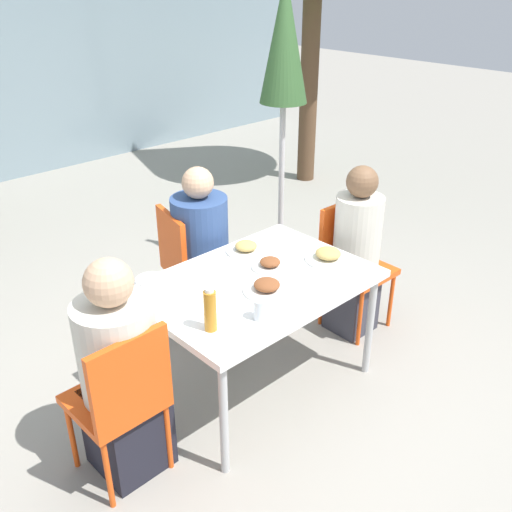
{
  "coord_description": "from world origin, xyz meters",
  "views": [
    {
      "loc": [
        -1.89,
        -2.01,
        2.29
      ],
      "look_at": [
        0.0,
        0.0,
        0.87
      ],
      "focal_mm": 40.0,
      "sensor_mm": 36.0,
      "label": 1
    }
  ],
  "objects_px": {
    "bottle": "(210,310)",
    "drinking_cup": "(261,309)",
    "chair_left": "(122,395)",
    "person_far": "(201,257)",
    "person_left": "(121,377)",
    "chair_right": "(350,256)",
    "salad_bowl": "(151,282)",
    "chair_far": "(188,261)",
    "person_right": "(356,256)",
    "closed_umbrella": "(284,58)"
  },
  "relations": [
    {
      "from": "bottle",
      "to": "drinking_cup",
      "type": "height_order",
      "value": "bottle"
    },
    {
      "from": "closed_umbrella",
      "to": "chair_right",
      "type": "bearing_deg",
      "value": -102.0
    },
    {
      "from": "chair_left",
      "to": "person_far",
      "type": "xyz_separation_m",
      "value": [
        1.1,
        0.79,
        0.03
      ]
    },
    {
      "from": "person_right",
      "to": "closed_umbrella",
      "type": "height_order",
      "value": "closed_umbrella"
    },
    {
      "from": "person_far",
      "to": "person_right",
      "type": "bearing_deg",
      "value": 58.25
    },
    {
      "from": "person_left",
      "to": "salad_bowl",
      "type": "xyz_separation_m",
      "value": [
        0.43,
        0.36,
        0.2
      ]
    },
    {
      "from": "person_left",
      "to": "chair_right",
      "type": "xyz_separation_m",
      "value": [
        1.83,
        0.07,
        -0.03
      ]
    },
    {
      "from": "chair_left",
      "to": "person_far",
      "type": "relative_size",
      "value": 0.75
    },
    {
      "from": "chair_far",
      "to": "chair_left",
      "type": "bearing_deg",
      "value": -37.32
    },
    {
      "from": "chair_left",
      "to": "person_right",
      "type": "distance_m",
      "value": 1.83
    },
    {
      "from": "person_right",
      "to": "bottle",
      "type": "height_order",
      "value": "person_right"
    },
    {
      "from": "person_right",
      "to": "person_left",
      "type": "bearing_deg",
      "value": 1.0
    },
    {
      "from": "person_far",
      "to": "salad_bowl",
      "type": "height_order",
      "value": "person_far"
    },
    {
      "from": "chair_right",
      "to": "bottle",
      "type": "height_order",
      "value": "bottle"
    },
    {
      "from": "chair_far",
      "to": "person_right",
      "type": "bearing_deg",
      "value": 58.23
    },
    {
      "from": "person_left",
      "to": "person_right",
      "type": "bearing_deg",
      "value": -1.0
    },
    {
      "from": "chair_left",
      "to": "person_far",
      "type": "height_order",
      "value": "person_far"
    },
    {
      "from": "chair_right",
      "to": "drinking_cup",
      "type": "height_order",
      "value": "chair_right"
    },
    {
      "from": "closed_umbrella",
      "to": "drinking_cup",
      "type": "xyz_separation_m",
      "value": [
        -1.37,
        -1.2,
        -0.93
      ]
    },
    {
      "from": "person_right",
      "to": "chair_far",
      "type": "xyz_separation_m",
      "value": [
        -0.8,
        0.79,
        -0.05
      ]
    },
    {
      "from": "person_left",
      "to": "chair_far",
      "type": "relative_size",
      "value": 1.34
    },
    {
      "from": "chair_left",
      "to": "bottle",
      "type": "bearing_deg",
      "value": -14.17
    },
    {
      "from": "chair_left",
      "to": "person_right",
      "type": "bearing_deg",
      "value": 1.54
    },
    {
      "from": "bottle",
      "to": "drinking_cup",
      "type": "distance_m",
      "value": 0.26
    },
    {
      "from": "chair_right",
      "to": "person_far",
      "type": "bearing_deg",
      "value": -38.14
    },
    {
      "from": "drinking_cup",
      "to": "chair_right",
      "type": "bearing_deg",
      "value": 16.78
    },
    {
      "from": "chair_right",
      "to": "closed_umbrella",
      "type": "bearing_deg",
      "value": -100.84
    },
    {
      "from": "salad_bowl",
      "to": "person_left",
      "type": "bearing_deg",
      "value": -139.99
    },
    {
      "from": "chair_left",
      "to": "chair_far",
      "type": "xyz_separation_m",
      "value": [
        1.03,
        0.86,
        0.0
      ]
    },
    {
      "from": "person_left",
      "to": "bottle",
      "type": "distance_m",
      "value": 0.53
    },
    {
      "from": "chair_left",
      "to": "chair_right",
      "type": "distance_m",
      "value": 1.89
    },
    {
      "from": "chair_left",
      "to": "bottle",
      "type": "xyz_separation_m",
      "value": [
        0.45,
        -0.11,
        0.32
      ]
    },
    {
      "from": "drinking_cup",
      "to": "chair_left",
      "type": "bearing_deg",
      "value": 163.54
    },
    {
      "from": "chair_left",
      "to": "chair_right",
      "type": "bearing_deg",
      "value": 3.87
    },
    {
      "from": "chair_right",
      "to": "closed_umbrella",
      "type": "distance_m",
      "value": 1.46
    },
    {
      "from": "salad_bowl",
      "to": "drinking_cup",
      "type": "bearing_deg",
      "value": -71.64
    },
    {
      "from": "person_far",
      "to": "salad_bowl",
      "type": "distance_m",
      "value": 0.74
    },
    {
      "from": "chair_left",
      "to": "salad_bowl",
      "type": "xyz_separation_m",
      "value": [
        0.48,
        0.44,
        0.23
      ]
    },
    {
      "from": "chair_far",
      "to": "salad_bowl",
      "type": "bearing_deg",
      "value": -39.95
    },
    {
      "from": "chair_right",
      "to": "salad_bowl",
      "type": "bearing_deg",
      "value": -10.32
    },
    {
      "from": "salad_bowl",
      "to": "chair_right",
      "type": "bearing_deg",
      "value": -11.48
    },
    {
      "from": "drinking_cup",
      "to": "person_far",
      "type": "bearing_deg",
      "value": 67.79
    },
    {
      "from": "chair_right",
      "to": "bottle",
      "type": "relative_size",
      "value": 3.84
    },
    {
      "from": "person_left",
      "to": "chair_right",
      "type": "height_order",
      "value": "person_left"
    },
    {
      "from": "person_right",
      "to": "chair_far",
      "type": "relative_size",
      "value": 1.35
    },
    {
      "from": "chair_right",
      "to": "person_right",
      "type": "distance_m",
      "value": 0.11
    },
    {
      "from": "bottle",
      "to": "salad_bowl",
      "type": "bearing_deg",
      "value": 87.37
    },
    {
      "from": "person_right",
      "to": "bottle",
      "type": "relative_size",
      "value": 5.19
    },
    {
      "from": "drinking_cup",
      "to": "salad_bowl",
      "type": "distance_m",
      "value": 0.68
    },
    {
      "from": "chair_far",
      "to": "drinking_cup",
      "type": "relative_size",
      "value": 8.15
    }
  ]
}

